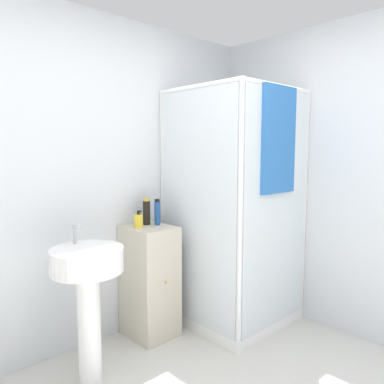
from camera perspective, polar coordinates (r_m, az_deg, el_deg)
wall_back at (r=2.86m, az=-17.47°, el=1.35°), size 6.40×0.06×2.50m
shower_enclosure at (r=3.26m, az=6.74°, el=-10.08°), size 0.90×0.93×1.99m
vanity_cabinet at (r=3.09m, az=-6.47°, el=-13.33°), size 0.34×0.41×0.89m
sink at (r=2.52m, az=-15.60°, el=-13.17°), size 0.45×0.45×1.01m
soap_dispenser at (r=2.93m, az=-8.16°, el=-4.35°), size 0.07×0.07×0.14m
shampoo_bottle_tall_black at (r=3.03m, az=-6.94°, el=-3.01°), size 0.06×0.06×0.22m
shampoo_bottle_blue at (r=3.02m, az=-5.31°, el=-3.10°), size 0.05×0.05×0.21m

